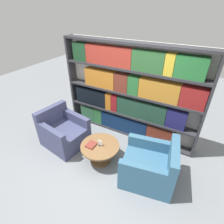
# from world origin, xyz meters

# --- Properties ---
(ground_plane) EXTENTS (14.00, 14.00, 0.00)m
(ground_plane) POSITION_xyz_m (0.00, 0.00, 0.00)
(ground_plane) COLOR gray
(bookshelf) EXTENTS (3.32, 0.30, 2.29)m
(bookshelf) POSITION_xyz_m (0.01, 1.33, 1.13)
(bookshelf) COLOR silver
(bookshelf) RESTS_ON ground_plane
(armchair_left) EXTENTS (1.06, 0.97, 0.88)m
(armchair_left) POSITION_xyz_m (-1.15, 0.20, 0.31)
(armchair_left) COLOR #42476B
(armchair_left) RESTS_ON ground_plane
(armchair_right) EXTENTS (1.08, 0.99, 0.88)m
(armchair_right) POSITION_xyz_m (0.98, 0.20, 0.31)
(armchair_right) COLOR #386684
(armchair_right) RESTS_ON ground_plane
(coffee_table) EXTENTS (0.81, 0.81, 0.43)m
(coffee_table) POSITION_xyz_m (-0.09, 0.14, 0.31)
(coffee_table) COLOR brown
(coffee_table) RESTS_ON ground_plane
(table_sign) EXTENTS (0.10, 0.06, 0.13)m
(table_sign) POSITION_xyz_m (-0.09, 0.14, 0.48)
(table_sign) COLOR black
(table_sign) RESTS_ON coffee_table
(stray_book) EXTENTS (0.18, 0.22, 0.03)m
(stray_book) POSITION_xyz_m (-0.24, 0.05, 0.44)
(stray_book) COLOR brown
(stray_book) RESTS_ON coffee_table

